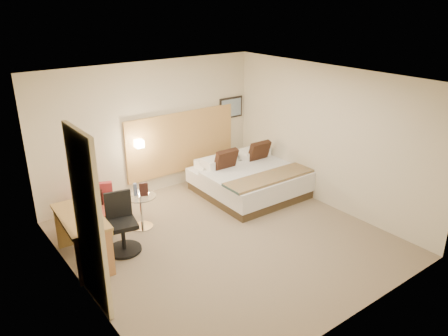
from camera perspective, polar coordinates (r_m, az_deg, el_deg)
floor at (r=7.51m, az=0.28°, el=-9.33°), size 4.80×5.00×0.02m
ceiling at (r=6.54m, az=0.33°, el=11.57°), size 4.80×5.00×0.02m
wall_back at (r=8.93m, az=-9.54°, el=5.04°), size 4.80×0.02×2.70m
wall_front at (r=5.32m, az=17.05°, el=-7.45°), size 4.80×0.02×2.70m
wall_left at (r=5.89m, az=-18.75°, el=-4.74°), size 0.02×5.00×2.70m
wall_right at (r=8.51m, az=13.35°, el=3.91°), size 0.02×5.00×2.70m
headboard_panel at (r=9.34m, az=-5.49°, el=3.41°), size 2.60×0.04×1.30m
art_frame at (r=9.92m, az=0.91°, el=7.89°), size 0.62×0.03×0.47m
art_canvas at (r=9.91m, az=0.98°, el=7.87°), size 0.54×0.01×0.39m
lamp_arm at (r=8.76m, az=-11.20°, el=3.23°), size 0.02×0.12×0.02m
lamp_shade at (r=8.71m, az=-11.03°, el=3.14°), size 0.15×0.15×0.15m
curtain at (r=5.75m, az=-17.30°, el=-6.69°), size 0.06×0.90×2.42m
bottle_a at (r=7.71m, az=-11.52°, el=-2.76°), size 0.08×0.08×0.22m
menu_folder at (r=7.67m, az=-10.45°, el=-2.74°), size 0.15×0.10×0.24m
bed at (r=9.05m, az=3.46°, el=-1.39°), size 2.06×1.99×0.98m
lounge_chair at (r=8.10m, az=-16.54°, el=-5.40°), size 0.86×0.81×0.74m
side_table at (r=7.84m, az=-10.74°, el=-5.38°), size 0.69×0.69×0.62m
desk at (r=6.98m, az=-17.94°, el=-7.09°), size 0.66×1.30×0.79m
desk_chair at (r=7.21m, az=-13.19°, el=-7.64°), size 0.65×0.65×0.97m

